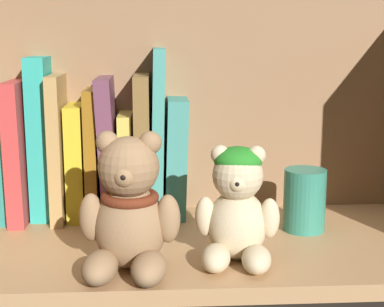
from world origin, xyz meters
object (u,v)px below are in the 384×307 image
Objects in this scene: book_4 at (61,145)px; book_5 at (78,160)px; book_6 at (94,152)px; book_9 at (143,145)px; book_2 at (23,149)px; book_3 at (42,137)px; book_10 at (158,132)px; book_8 at (127,163)px; teddy_bear_smaller at (237,207)px; teddy_bear_larger at (129,212)px; book_11 at (176,156)px; pillar_candle at (305,200)px; book_1 at (2,153)px; book_7 at (110,146)px.

book_5 is at bearing 0.00° from book_4.
book_9 is at bearing 0.00° from book_6.
book_3 is at bearing 0.00° from book_2.
book_8 is at bearing 180.00° from book_10.
teddy_bear_larger is at bearing -170.30° from teddy_bear_smaller.
book_6 is at bearing 132.91° from teddy_bear_smaller.
book_3 reaches higher than book_8.
book_11 is (22.41, 0.00, -1.36)cm from book_2.
book_4 is 0.85× the size of book_10.
book_10 is 2.88× the size of pillar_candle.
book_1 is 25.42cm from book_11.
book_3 is at bearing 180.00° from book_11.
book_4 is at bearing 180.00° from book_6.
book_4 is at bearing 0.00° from book_2.
book_3 reaches higher than teddy_bear_larger.
book_2 is 1.06× the size of book_6.
book_2 is at bearing 180.00° from book_7.
book_4 is at bearing 139.52° from teddy_bear_smaller.
book_8 is 1.79× the size of pillar_candle.
teddy_bear_larger is (5.97, -22.10, -2.61)cm from book_6.
book_4 is 35.90cm from pillar_candle.
book_8 is 3.69cm from book_9.
book_4 is at bearing 180.00° from book_7.
teddy_bear_larger is (3.68, -22.10, -3.43)cm from book_7.
pillar_candle is at bearing -15.39° from book_4.
book_5 is 33.27cm from pillar_candle.
book_6 is at bearing 0.00° from book_3.
book_10 is at bearing 0.00° from book_5.
book_4 is (5.56, 0.00, 0.41)cm from book_2.
book_3 is (2.92, 0.00, 1.63)cm from book_2.
book_6 reaches higher than teddy_bear_smaller.
book_7 is (2.28, 0.00, 0.82)cm from book_6.
teddy_bear_smaller is at bearing -43.61° from book_5.
book_3 is 16.86cm from book_10.
teddy_bear_larger is (-1.15, -22.10, -3.59)cm from book_9.
book_9 is at bearing 87.02° from teddy_bear_larger.
book_6 is at bearing 180.00° from book_9.
book_7 is 1.48× the size of teddy_bear_smaller.
book_8 is at bearing 180.00° from book_11.
teddy_bear_smaller is (26.02, -19.95, -5.09)cm from book_3.
book_2 is 0.86× the size of book_3.
book_3 reaches higher than book_2.
pillar_candle is (26.98, -9.39, -6.00)cm from book_7.
book_10 is at bearing 0.00° from book_4.
book_4 reaches higher than teddy_bear_larger.
book_8 is 7.39cm from book_11.
teddy_bear_larger is (10.80, -22.10, -3.62)cm from book_4.
book_3 is 0.95× the size of book_10.
book_7 is at bearing 0.00° from book_1.
book_10 is (4.67, 0.00, 4.63)cm from book_8.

